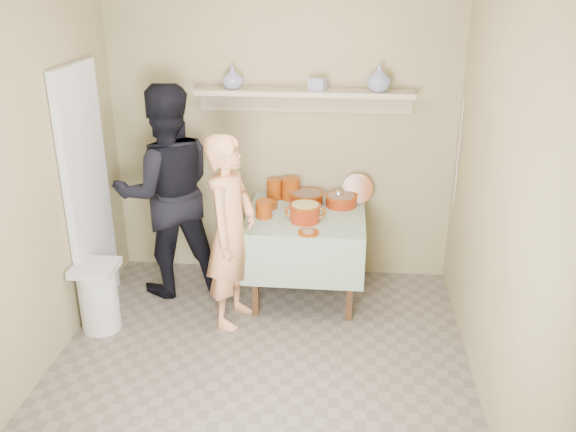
# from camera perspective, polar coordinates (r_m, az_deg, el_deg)

# --- Properties ---
(ground) EXTENTS (3.50, 3.50, 0.00)m
(ground) POSITION_cam_1_polar(r_m,az_deg,el_deg) (4.34, -3.03, -15.44)
(ground) COLOR #6E6356
(ground) RESTS_ON ground
(tile_panel) EXTENTS (0.06, 0.70, 2.00)m
(tile_panel) POSITION_cam_1_polar(r_m,az_deg,el_deg) (5.06, -18.23, 2.05)
(tile_panel) COLOR silver
(tile_panel) RESTS_ON ground
(plate_stack_a) EXTENTS (0.13, 0.13, 0.18)m
(plate_stack_a) POSITION_cam_1_polar(r_m,az_deg,el_deg) (5.34, -1.29, 2.52)
(plate_stack_a) COLOR #742802
(plate_stack_a) RESTS_ON serving_table
(plate_stack_b) EXTENTS (0.16, 0.16, 0.19)m
(plate_stack_b) POSITION_cam_1_polar(r_m,az_deg,el_deg) (5.33, 0.25, 2.58)
(plate_stack_b) COLOR #742802
(plate_stack_b) RESTS_ON serving_table
(bowl_stack) EXTENTS (0.14, 0.14, 0.14)m
(bowl_stack) POSITION_cam_1_polar(r_m,az_deg,el_deg) (4.95, -2.27, 0.63)
(bowl_stack) COLOR #742802
(bowl_stack) RESTS_ON serving_table
(empty_bowl) EXTENTS (0.19, 0.19, 0.06)m
(empty_bowl) POSITION_cam_1_polar(r_m,az_deg,el_deg) (5.17, -2.04, 1.09)
(empty_bowl) COLOR #742802
(empty_bowl) RESTS_ON serving_table
(propped_lid) EXTENTS (0.26, 0.09, 0.26)m
(propped_lid) POSITION_cam_1_polar(r_m,az_deg,el_deg) (5.30, 6.52, 2.56)
(propped_lid) COLOR #742802
(propped_lid) RESTS_ON serving_table
(vase_right) EXTENTS (0.22, 0.22, 0.21)m
(vase_right) POSITION_cam_1_polar(r_m,az_deg,el_deg) (5.07, 8.52, 12.62)
(vase_right) COLOR navy
(vase_right) RESTS_ON wall_shelf
(vase_left) EXTENTS (0.24, 0.24, 0.18)m
(vase_left) POSITION_cam_1_polar(r_m,az_deg,el_deg) (5.16, -5.22, 12.79)
(vase_left) COLOR navy
(vase_left) RESTS_ON wall_shelf
(ceramic_box) EXTENTS (0.16, 0.14, 0.10)m
(ceramic_box) POSITION_cam_1_polar(r_m,az_deg,el_deg) (5.09, 2.79, 12.23)
(ceramic_box) COLOR navy
(ceramic_box) RESTS_ON wall_shelf
(person_cook) EXTENTS (0.49, 0.63, 1.54)m
(person_cook) POSITION_cam_1_polar(r_m,az_deg,el_deg) (4.69, -5.34, -1.52)
(person_cook) COLOR #E49762
(person_cook) RESTS_ON ground
(person_helper) EXTENTS (1.09, 0.99, 1.82)m
(person_helper) POSITION_cam_1_polar(r_m,az_deg,el_deg) (5.21, -11.25, 2.24)
(person_helper) COLOR black
(person_helper) RESTS_ON ground
(room_shell) EXTENTS (3.04, 3.54, 2.62)m
(room_shell) POSITION_cam_1_polar(r_m,az_deg,el_deg) (3.59, -3.55, 5.32)
(room_shell) COLOR tan
(room_shell) RESTS_ON ground
(serving_table) EXTENTS (0.97, 0.97, 0.76)m
(serving_table) POSITION_cam_1_polar(r_m,az_deg,el_deg) (5.10, 1.69, -0.99)
(serving_table) COLOR #4C2D16
(serving_table) RESTS_ON ground
(cazuela_meat_a) EXTENTS (0.30, 0.30, 0.10)m
(cazuela_meat_a) POSITION_cam_1_polar(r_m,az_deg,el_deg) (5.25, 1.75, 1.80)
(cazuela_meat_a) COLOR maroon
(cazuela_meat_a) RESTS_ON serving_table
(cazuela_meat_b) EXTENTS (0.28, 0.28, 0.10)m
(cazuela_meat_b) POSITION_cam_1_polar(r_m,az_deg,el_deg) (5.20, 4.99, 1.54)
(cazuela_meat_b) COLOR maroon
(cazuela_meat_b) RESTS_ON serving_table
(ladle) EXTENTS (0.08, 0.26, 0.19)m
(ladle) POSITION_cam_1_polar(r_m,az_deg,el_deg) (5.19, 4.79, 2.09)
(ladle) COLOR silver
(ladle) RESTS_ON cazuela_meat_b
(cazuela_rice) EXTENTS (0.33, 0.25, 0.14)m
(cazuela_rice) POSITION_cam_1_polar(r_m,az_deg,el_deg) (4.87, 1.60, 0.45)
(cazuela_rice) COLOR maroon
(cazuela_rice) RESTS_ON serving_table
(front_plate) EXTENTS (0.16, 0.16, 0.03)m
(front_plate) POSITION_cam_1_polar(r_m,az_deg,el_deg) (4.66, 1.92, -1.55)
(front_plate) COLOR #742802
(front_plate) RESTS_ON serving_table
(wall_shelf) EXTENTS (1.80, 0.25, 0.21)m
(wall_shelf) POSITION_cam_1_polar(r_m,az_deg,el_deg) (5.15, 1.55, 11.29)
(wall_shelf) COLOR tan
(wall_shelf) RESTS_ON room_shell
(trash_bin) EXTENTS (0.32, 0.32, 0.56)m
(trash_bin) POSITION_cam_1_polar(r_m,az_deg,el_deg) (4.99, -17.30, -7.18)
(trash_bin) COLOR silver
(trash_bin) RESTS_ON ground
(electrical_cord) EXTENTS (0.01, 0.05, 0.90)m
(electrical_cord) POSITION_cam_1_polar(r_m,az_deg,el_deg) (5.15, 15.65, 5.63)
(electrical_cord) COLOR silver
(electrical_cord) RESTS_ON wall_shelf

